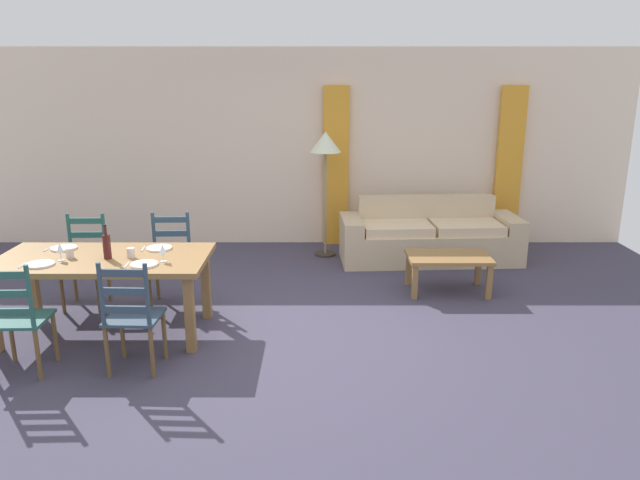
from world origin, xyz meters
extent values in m
cube|color=#403B4E|center=(0.00, 0.00, -0.01)|extent=(9.60, 9.60, 0.02)
cube|color=beige|center=(0.00, 3.30, 1.35)|extent=(9.60, 0.16, 2.70)
cube|color=orange|center=(0.71, 3.16, 1.10)|extent=(0.35, 0.08, 2.20)
cube|color=orange|center=(3.11, 3.16, 1.10)|extent=(0.35, 0.08, 2.20)
cube|color=olive|center=(-1.49, 0.07, 0.72)|extent=(1.90, 0.96, 0.05)
cube|color=olive|center=(-0.64, -0.31, 0.35)|extent=(0.08, 0.08, 0.70)
cube|color=olive|center=(-2.34, 0.45, 0.35)|extent=(0.08, 0.08, 0.70)
cube|color=olive|center=(-0.64, 0.45, 0.35)|extent=(0.08, 0.08, 0.70)
cube|color=#25554E|center=(-1.92, -0.66, 0.45)|extent=(0.43, 0.41, 0.03)
cylinder|color=brown|center=(-2.10, -0.49, 0.22)|extent=(0.04, 0.04, 0.43)
cylinder|color=brown|center=(-1.74, -0.48, 0.22)|extent=(0.04, 0.04, 0.43)
cylinder|color=brown|center=(-1.73, -0.82, 0.22)|extent=(0.04, 0.04, 0.43)
cylinder|color=#25554E|center=(-1.73, -0.82, 0.71)|extent=(0.04, 0.04, 0.50)
cube|color=#25554E|center=(-1.91, -0.83, 0.58)|extent=(0.38, 0.03, 0.06)
cube|color=#25554E|center=(-1.91, -0.83, 0.73)|extent=(0.38, 0.03, 0.06)
cube|color=#25554E|center=(-1.91, -0.83, 0.88)|extent=(0.38, 0.03, 0.06)
cube|color=#2F4255|center=(-1.02, -0.60, 0.45)|extent=(0.44, 0.42, 0.03)
cylinder|color=brown|center=(-1.19, -0.43, 0.22)|extent=(0.04, 0.04, 0.43)
cylinder|color=brown|center=(-0.83, -0.44, 0.22)|extent=(0.04, 0.04, 0.43)
cylinder|color=brown|center=(-1.21, -0.77, 0.22)|extent=(0.04, 0.04, 0.43)
cylinder|color=brown|center=(-0.85, -0.78, 0.22)|extent=(0.04, 0.04, 0.43)
cylinder|color=#2F4255|center=(-1.21, -0.77, 0.71)|extent=(0.04, 0.04, 0.50)
cylinder|color=#2F4255|center=(-0.85, -0.78, 0.71)|extent=(0.04, 0.04, 0.50)
cube|color=#2F4255|center=(-1.03, -0.77, 0.58)|extent=(0.38, 0.04, 0.06)
cube|color=#2F4255|center=(-1.03, -0.77, 0.73)|extent=(0.38, 0.04, 0.06)
cube|color=#2F4255|center=(-1.03, -0.77, 0.88)|extent=(0.38, 0.04, 0.06)
cube|color=#23564F|center=(-1.94, 0.74, 0.45)|extent=(0.43, 0.41, 0.03)
cylinder|color=brown|center=(-1.76, 0.58, 0.22)|extent=(0.04, 0.04, 0.43)
cylinder|color=brown|center=(-2.12, 0.57, 0.22)|extent=(0.04, 0.04, 0.43)
cylinder|color=brown|center=(-1.76, 0.92, 0.22)|extent=(0.04, 0.04, 0.43)
cylinder|color=brown|center=(-2.12, 0.91, 0.22)|extent=(0.04, 0.04, 0.43)
cylinder|color=#23564F|center=(-1.76, 0.92, 0.71)|extent=(0.04, 0.04, 0.50)
cylinder|color=#23564F|center=(-2.12, 0.91, 0.71)|extent=(0.04, 0.04, 0.50)
cube|color=#23564F|center=(-1.94, 0.91, 0.58)|extent=(0.38, 0.03, 0.06)
cube|color=#23564F|center=(-1.94, 0.91, 0.73)|extent=(0.38, 0.03, 0.06)
cube|color=#23564F|center=(-1.94, 0.91, 0.88)|extent=(0.38, 0.03, 0.06)
cube|color=#2C475B|center=(-1.07, 0.80, 0.45)|extent=(0.43, 0.42, 0.03)
cylinder|color=brown|center=(-0.89, 0.63, 0.22)|extent=(0.04, 0.04, 0.43)
cylinder|color=brown|center=(-1.25, 0.62, 0.22)|extent=(0.04, 0.04, 0.43)
cylinder|color=brown|center=(-0.90, 0.97, 0.22)|extent=(0.04, 0.04, 0.43)
cylinder|color=brown|center=(-1.26, 0.96, 0.22)|extent=(0.04, 0.04, 0.43)
cylinder|color=#2C475B|center=(-0.90, 0.97, 0.71)|extent=(0.04, 0.04, 0.50)
cylinder|color=#2C475B|center=(-1.26, 0.96, 0.71)|extent=(0.04, 0.04, 0.50)
cube|color=#2C475B|center=(-1.08, 0.97, 0.58)|extent=(0.38, 0.04, 0.06)
cube|color=#2C475B|center=(-1.08, 0.97, 0.73)|extent=(0.38, 0.04, 0.06)
cube|color=#2C475B|center=(-1.08, 0.97, 0.88)|extent=(0.38, 0.04, 0.06)
cylinder|color=white|center=(-1.94, -0.18, 0.76)|extent=(0.24, 0.24, 0.02)
cube|color=silver|center=(-2.09, -0.18, 0.75)|extent=(0.03, 0.17, 0.01)
cylinder|color=white|center=(-1.04, -0.18, 0.76)|extent=(0.24, 0.24, 0.02)
cube|color=silver|center=(-1.19, -0.18, 0.75)|extent=(0.02, 0.17, 0.01)
cylinder|color=white|center=(-1.94, 0.32, 0.76)|extent=(0.24, 0.24, 0.02)
cube|color=silver|center=(-2.09, 0.32, 0.75)|extent=(0.02, 0.17, 0.01)
cylinder|color=white|center=(-1.04, 0.32, 0.76)|extent=(0.24, 0.24, 0.02)
cube|color=silver|center=(-1.19, 0.32, 0.75)|extent=(0.03, 0.17, 0.01)
cylinder|color=#471919|center=(-1.41, 0.01, 0.86)|extent=(0.07, 0.07, 0.22)
cylinder|color=#471919|center=(-1.41, 0.01, 1.01)|extent=(0.02, 0.02, 0.08)
cylinder|color=black|center=(-1.41, 0.01, 1.06)|extent=(0.03, 0.03, 0.02)
cylinder|color=white|center=(-1.81, -0.05, 0.75)|extent=(0.06, 0.06, 0.01)
cylinder|color=white|center=(-1.81, -0.05, 0.79)|extent=(0.01, 0.01, 0.07)
cone|color=white|center=(-1.81, -0.05, 0.87)|extent=(0.06, 0.06, 0.08)
cylinder|color=white|center=(-0.89, -0.08, 0.75)|extent=(0.06, 0.06, 0.01)
cylinder|color=white|center=(-0.89, -0.08, 0.79)|extent=(0.01, 0.01, 0.07)
cone|color=white|center=(-0.89, -0.08, 0.87)|extent=(0.06, 0.06, 0.08)
cylinder|color=beige|center=(-1.22, 0.04, 0.80)|extent=(0.07, 0.07, 0.09)
cylinder|color=beige|center=(-1.76, 0.04, 0.80)|extent=(0.07, 0.07, 0.09)
cube|color=#CBB18C|center=(1.91, 2.34, 0.20)|extent=(1.84, 0.90, 0.40)
cube|color=#CBB18C|center=(1.89, 2.64, 0.40)|extent=(1.81, 0.30, 0.80)
cube|color=#CBB18C|center=(2.93, 2.40, 0.29)|extent=(0.28, 0.81, 0.58)
cube|color=#CBB18C|center=(0.89, 2.29, 0.29)|extent=(0.28, 0.81, 0.58)
cube|color=beige|center=(2.36, 2.32, 0.46)|extent=(0.89, 0.69, 0.12)
cube|color=beige|center=(1.46, 2.27, 0.46)|extent=(0.89, 0.69, 0.12)
cube|color=olive|center=(1.90, 1.19, 0.40)|extent=(0.90, 0.56, 0.04)
cube|color=olive|center=(1.50, 0.96, 0.19)|extent=(0.06, 0.06, 0.38)
cube|color=olive|center=(2.30, 0.96, 0.19)|extent=(0.06, 0.06, 0.38)
cube|color=olive|center=(1.50, 1.42, 0.19)|extent=(0.06, 0.06, 0.38)
cube|color=olive|center=(2.30, 1.42, 0.19)|extent=(0.06, 0.06, 0.38)
cylinder|color=#332D28|center=(0.56, 2.59, 0.01)|extent=(0.28, 0.28, 0.03)
cylinder|color=gray|center=(0.56, 2.59, 0.71)|extent=(0.03, 0.03, 1.35)
cone|color=beige|center=(0.56, 2.59, 1.51)|extent=(0.40, 0.40, 0.26)
camera|label=1|loc=(0.49, -5.11, 2.34)|focal=33.61mm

